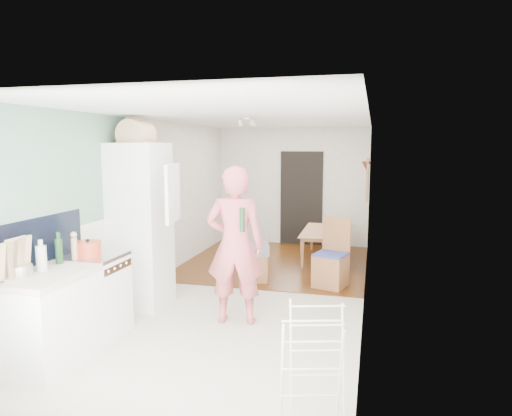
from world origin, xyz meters
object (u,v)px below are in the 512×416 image
at_px(stool, 257,268).
at_px(dining_chair, 331,253).
at_px(person, 235,231).
at_px(dining_table, 329,248).
at_px(drying_rack, 314,365).

bearing_deg(stool, dining_chair, -0.66).
xyz_separation_m(person, dining_chair, (0.99, 1.65, -0.59)).
relative_size(dining_chair, stool, 2.41).
relative_size(dining_table, dining_chair, 1.30).
bearing_deg(dining_table, drying_rack, -176.91).
distance_m(dining_table, dining_chair, 1.68).
distance_m(person, dining_table, 3.51).
relative_size(person, dining_chair, 2.13).
distance_m(dining_table, stool, 1.89).
relative_size(dining_table, stool, 3.12).
distance_m(stool, drying_rack, 3.65).
xyz_separation_m(dining_chair, stool, (-1.14, 0.01, -0.31)).
bearing_deg(stool, drying_rack, -68.85).
bearing_deg(person, stool, -94.38).
relative_size(person, dining_table, 1.64).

